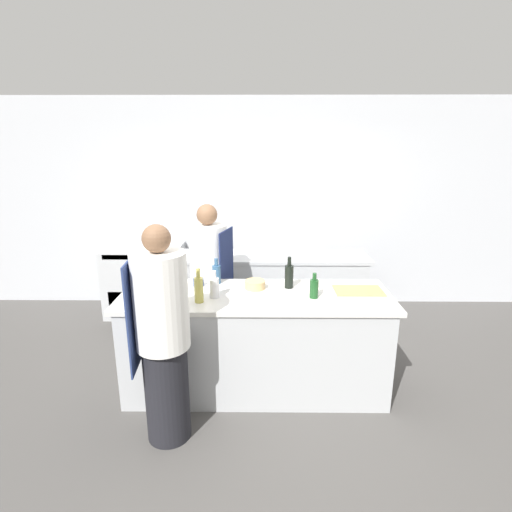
{
  "coord_description": "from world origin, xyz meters",
  "views": [
    {
      "loc": [
        0.04,
        -3.3,
        2.22
      ],
      "look_at": [
        0.0,
        0.35,
        1.18
      ],
      "focal_mm": 28.0,
      "sensor_mm": 36.0,
      "label": 1
    }
  ],
  "objects_px": {
    "bottle_olive_oil": "(289,276)",
    "bottle_sauce": "(314,288)",
    "chef_at_stove": "(210,283)",
    "bowl_mixing_large": "(135,293)",
    "oven_range": "(146,280)",
    "chef_at_prep_near": "(163,338)",
    "cup": "(198,282)",
    "bottle_cooking_oil": "(199,289)",
    "stockpot": "(210,249)",
    "bottle_wine": "(217,274)",
    "bowl_prep_small": "(255,284)",
    "bottle_vinegar": "(214,287)"
  },
  "relations": [
    {
      "from": "bottle_vinegar",
      "to": "bottle_sauce",
      "type": "xyz_separation_m",
      "value": [
        0.86,
        0.0,
        -0.01
      ]
    },
    {
      "from": "chef_at_prep_near",
      "to": "bowl_prep_small",
      "type": "relative_size",
      "value": 8.97
    },
    {
      "from": "cup",
      "to": "stockpot",
      "type": "height_order",
      "value": "stockpot"
    },
    {
      "from": "chef_at_prep_near",
      "to": "bottle_wine",
      "type": "distance_m",
      "value": 1.0
    },
    {
      "from": "chef_at_prep_near",
      "to": "bowl_prep_small",
      "type": "bearing_deg",
      "value": -44.03
    },
    {
      "from": "bottle_vinegar",
      "to": "bowl_mixing_large",
      "type": "xyz_separation_m",
      "value": [
        -0.68,
        -0.01,
        -0.06
      ]
    },
    {
      "from": "oven_range",
      "to": "bowl_mixing_large",
      "type": "bearing_deg",
      "value": -75.93
    },
    {
      "from": "chef_at_prep_near",
      "to": "bottle_cooking_oil",
      "type": "relative_size",
      "value": 5.72
    },
    {
      "from": "bottle_vinegar",
      "to": "oven_range",
      "type": "bearing_deg",
      "value": 122.15
    },
    {
      "from": "chef_at_prep_near",
      "to": "bottle_vinegar",
      "type": "height_order",
      "value": "chef_at_prep_near"
    },
    {
      "from": "bottle_olive_oil",
      "to": "bowl_mixing_large",
      "type": "height_order",
      "value": "bottle_olive_oil"
    },
    {
      "from": "bottle_wine",
      "to": "bowl_prep_small",
      "type": "relative_size",
      "value": 1.29
    },
    {
      "from": "bottle_olive_oil",
      "to": "bottle_wine",
      "type": "distance_m",
      "value": 0.69
    },
    {
      "from": "oven_range",
      "to": "cup",
      "type": "xyz_separation_m",
      "value": [
        0.96,
        -1.53,
        0.52
      ]
    },
    {
      "from": "bottle_cooking_oil",
      "to": "bowl_mixing_large",
      "type": "bearing_deg",
      "value": 170.31
    },
    {
      "from": "oven_range",
      "to": "cup",
      "type": "relative_size",
      "value": 9.92
    },
    {
      "from": "bottle_cooking_oil",
      "to": "bottle_sauce",
      "type": "xyz_separation_m",
      "value": [
        0.98,
        0.11,
        -0.03
      ]
    },
    {
      "from": "stockpot",
      "to": "chef_at_stove",
      "type": "bearing_deg",
      "value": -84.57
    },
    {
      "from": "chef_at_stove",
      "to": "bottle_olive_oil",
      "type": "distance_m",
      "value": 0.95
    },
    {
      "from": "bottle_wine",
      "to": "stockpot",
      "type": "xyz_separation_m",
      "value": [
        -0.17,
        0.87,
        0.01
      ]
    },
    {
      "from": "bottle_cooking_oil",
      "to": "bowl_mixing_large",
      "type": "distance_m",
      "value": 0.58
    },
    {
      "from": "bottle_olive_oil",
      "to": "bottle_sauce",
      "type": "xyz_separation_m",
      "value": [
        0.2,
        -0.24,
        -0.03
      ]
    },
    {
      "from": "bottle_vinegar",
      "to": "bowl_mixing_large",
      "type": "bearing_deg",
      "value": -179.21
    },
    {
      "from": "bottle_olive_oil",
      "to": "bottle_sauce",
      "type": "bearing_deg",
      "value": -50.9
    },
    {
      "from": "oven_range",
      "to": "bottle_wine",
      "type": "distance_m",
      "value": 1.93
    },
    {
      "from": "bowl_mixing_large",
      "to": "bottle_olive_oil",
      "type": "bearing_deg",
      "value": 10.74
    },
    {
      "from": "oven_range",
      "to": "bottle_vinegar",
      "type": "distance_m",
      "value": 2.22
    },
    {
      "from": "chef_at_prep_near",
      "to": "bottle_olive_oil",
      "type": "relative_size",
      "value": 5.72
    },
    {
      "from": "bottle_vinegar",
      "to": "bottle_wine",
      "type": "xyz_separation_m",
      "value": [
        -0.02,
        0.36,
        0.0
      ]
    },
    {
      "from": "bottle_cooking_oil",
      "to": "bottle_olive_oil",
      "type": "bearing_deg",
      "value": 24.32
    },
    {
      "from": "chef_at_stove",
      "to": "cup",
      "type": "relative_size",
      "value": 16.61
    },
    {
      "from": "bottle_sauce",
      "to": "oven_range",
      "type": "bearing_deg",
      "value": 137.78
    },
    {
      "from": "bowl_prep_small",
      "to": "chef_at_prep_near",
      "type": "bearing_deg",
      "value": -129.55
    },
    {
      "from": "chef_at_stove",
      "to": "bottle_vinegar",
      "type": "xyz_separation_m",
      "value": [
        0.13,
        -0.71,
        0.22
      ]
    },
    {
      "from": "bottle_sauce",
      "to": "bowl_mixing_large",
      "type": "relative_size",
      "value": 1.13
    },
    {
      "from": "cup",
      "to": "chef_at_stove",
      "type": "bearing_deg",
      "value": 83.72
    },
    {
      "from": "bottle_vinegar",
      "to": "bottle_wine",
      "type": "distance_m",
      "value": 0.36
    },
    {
      "from": "bowl_prep_small",
      "to": "cup",
      "type": "xyz_separation_m",
      "value": [
        -0.53,
        0.06,
        0.0
      ]
    },
    {
      "from": "bottle_vinegar",
      "to": "cup",
      "type": "distance_m",
      "value": 0.34
    },
    {
      "from": "bottle_sauce",
      "to": "chef_at_prep_near",
      "type": "bearing_deg",
      "value": -153.58
    },
    {
      "from": "bowl_mixing_large",
      "to": "stockpot",
      "type": "bearing_deg",
      "value": 68.05
    },
    {
      "from": "bottle_cooking_oil",
      "to": "cup",
      "type": "xyz_separation_m",
      "value": [
        -0.06,
        0.39,
        -0.08
      ]
    },
    {
      "from": "bowl_mixing_large",
      "to": "oven_range",
      "type": "bearing_deg",
      "value": 104.07
    },
    {
      "from": "oven_range",
      "to": "stockpot",
      "type": "relative_size",
      "value": 4.14
    },
    {
      "from": "chef_at_prep_near",
      "to": "bottle_olive_oil",
      "type": "bearing_deg",
      "value": -54.21
    },
    {
      "from": "bottle_vinegar",
      "to": "bowl_mixing_large",
      "type": "height_order",
      "value": "bottle_vinegar"
    },
    {
      "from": "oven_range",
      "to": "bottle_vinegar",
      "type": "relative_size",
      "value": 4.04
    },
    {
      "from": "chef_at_stove",
      "to": "bottle_wine",
      "type": "relative_size",
      "value": 6.7
    },
    {
      "from": "chef_at_stove",
      "to": "bottle_sauce",
      "type": "bearing_deg",
      "value": 70.64
    },
    {
      "from": "oven_range",
      "to": "bottle_vinegar",
      "type": "height_order",
      "value": "bottle_vinegar"
    }
  ]
}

